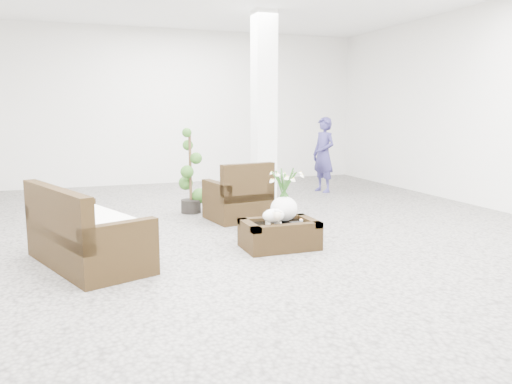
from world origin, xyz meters
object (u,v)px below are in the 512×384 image
object	(u,v)px
loveseat	(88,225)
coffee_table	(279,236)
armchair	(238,191)
topiary	(190,172)

from	to	relation	value
loveseat	coffee_table	bearing A→B (deg)	-113.21
armchair	coffee_table	bearing A→B (deg)	80.13
loveseat	armchair	bearing A→B (deg)	-74.28
armchair	topiary	xyz separation A→B (m)	(-0.57, 0.77, 0.23)
coffee_table	loveseat	world-z (taller)	loveseat
armchair	loveseat	world-z (taller)	armchair
loveseat	topiary	bearing A→B (deg)	-55.52
coffee_table	loveseat	bearing A→B (deg)	177.74
coffee_table	armchair	xyz separation A→B (m)	(0.03, 1.77, 0.30)
armchair	loveseat	distance (m)	2.82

